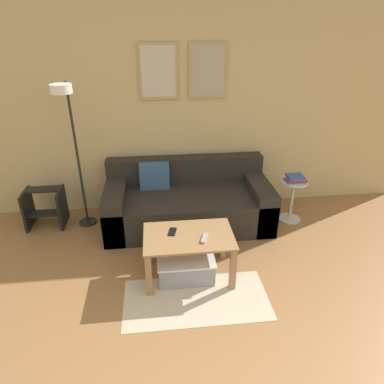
{
  "coord_description": "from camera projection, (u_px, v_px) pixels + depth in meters",
  "views": [
    {
      "loc": [
        -0.61,
        -0.95,
        2.27
      ],
      "look_at": [
        -0.29,
        1.86,
        0.85
      ],
      "focal_mm": 32.0,
      "sensor_mm": 36.0,
      "label": 1
    }
  ],
  "objects": [
    {
      "name": "wall_back",
      "position": [
        203.0,
        110.0,
        4.22
      ],
      "size": [
        5.6,
        0.09,
        2.55
      ],
      "color": "tan",
      "rests_on": "ground_plane"
    },
    {
      "name": "area_rug",
      "position": [
        196.0,
        299.0,
        3.11
      ],
      "size": [
        1.31,
        0.64,
        0.01
      ],
      "primitive_type": "cube",
      "color": "#C1B299",
      "rests_on": "ground_plane"
    },
    {
      "name": "couch",
      "position": [
        187.0,
        202.0,
        4.21
      ],
      "size": [
        1.97,
        0.93,
        0.74
      ],
      "color": "#28231E",
      "rests_on": "ground_plane"
    },
    {
      "name": "coffee_table",
      "position": [
        189.0,
        244.0,
        3.25
      ],
      "size": [
        0.85,
        0.55,
        0.46
      ],
      "color": "#997047",
      "rests_on": "ground_plane"
    },
    {
      "name": "storage_bin",
      "position": [
        186.0,
        266.0,
        3.35
      ],
      "size": [
        0.55,
        0.4,
        0.23
      ],
      "color": "gray",
      "rests_on": "ground_plane"
    },
    {
      "name": "floor_lamp",
      "position": [
        69.0,
        127.0,
        3.59
      ],
      "size": [
        0.21,
        0.44,
        1.72
      ],
      "color": "black",
      "rests_on": "ground_plane"
    },
    {
      "name": "side_table",
      "position": [
        292.0,
        197.0,
        4.22
      ],
      "size": [
        0.32,
        0.32,
        0.54
      ],
      "color": "silver",
      "rests_on": "ground_plane"
    },
    {
      "name": "book_stack",
      "position": [
        295.0,
        178.0,
        4.11
      ],
      "size": [
        0.26,
        0.18,
        0.08
      ],
      "color": "#335199",
      "rests_on": "side_table"
    },
    {
      "name": "remote_control",
      "position": [
        204.0,
        238.0,
        3.15
      ],
      "size": [
        0.09,
        0.15,
        0.02
      ],
      "primitive_type": "cube",
      "rotation": [
        0.0,
        0.0,
        -0.37
      ],
      "color": "#99999E",
      "rests_on": "coffee_table"
    },
    {
      "name": "cell_phone",
      "position": [
        172.0,
        232.0,
        3.26
      ],
      "size": [
        0.1,
        0.15,
        0.01
      ],
      "primitive_type": "cube",
      "rotation": [
        0.0,
        0.0,
        -0.23
      ],
      "color": "black",
      "rests_on": "coffee_table"
    },
    {
      "name": "step_stool",
      "position": [
        45.0,
        207.0,
        4.14
      ],
      "size": [
        0.44,
        0.36,
        0.47
      ],
      "color": "black",
      "rests_on": "ground_plane"
    }
  ]
}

